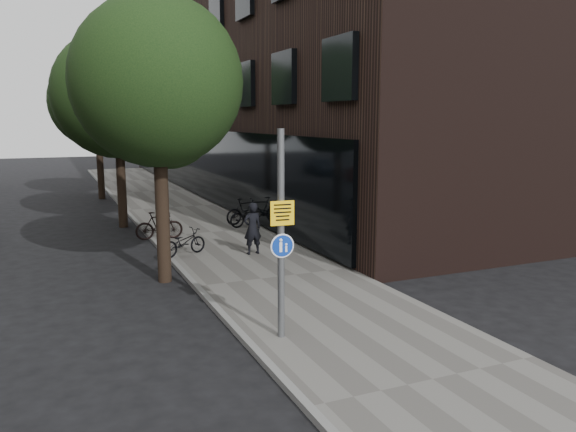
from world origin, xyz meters
TOP-DOWN VIEW (x-y plane):
  - ground at (0.00, 0.00)m, footprint 120.00×120.00m
  - sidewalk at (0.25, 10.00)m, footprint 4.50×60.00m
  - curb_edge at (-2.00, 10.00)m, footprint 0.15×60.00m
  - building_right_dark_brick at (8.50, 22.00)m, footprint 12.00×40.00m
  - street_tree_near at (-2.53, 4.64)m, footprint 4.40×4.40m
  - street_tree_mid at (-2.53, 13.14)m, footprint 5.00×5.00m
  - street_tree_far at (-2.53, 22.14)m, footprint 5.00×5.00m
  - signpost at (-1.33, -0.64)m, footprint 0.47×0.14m
  - pedestrian at (0.50, 6.06)m, footprint 0.63×0.44m
  - parked_bike_facade_near at (2.00, 10.46)m, footprint 1.88×0.87m
  - parked_bike_facade_far at (2.00, 11.05)m, footprint 1.86×0.88m
  - parked_bike_curb_near at (-1.55, 6.75)m, footprint 1.68×1.10m
  - parked_bike_curb_far at (-1.80, 9.46)m, footprint 1.68×0.55m

SIDE VIEW (x-z plane):
  - ground at x=0.00m, z-range 0.00..0.00m
  - sidewalk at x=0.25m, z-range 0.00..0.12m
  - curb_edge at x=-2.00m, z-range 0.00..0.13m
  - parked_bike_curb_near at x=-1.55m, z-range 0.12..0.95m
  - parked_bike_facade_near at x=2.00m, z-range 0.12..1.07m
  - parked_bike_curb_far at x=-1.80m, z-range 0.12..1.12m
  - parked_bike_facade_far at x=2.00m, z-range 0.12..1.20m
  - pedestrian at x=0.50m, z-range 0.12..1.77m
  - signpost at x=-1.33m, z-range 0.14..4.20m
  - street_tree_near at x=-2.53m, z-range 1.36..8.86m
  - street_tree_mid at x=-2.53m, z-range 1.21..9.01m
  - street_tree_far at x=-2.53m, z-range 1.21..9.01m
  - building_right_dark_brick at x=8.50m, z-range 0.00..18.00m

